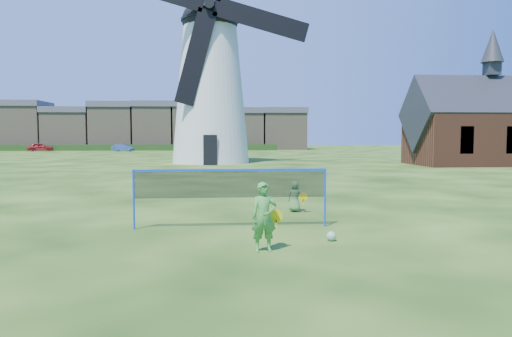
{
  "coord_description": "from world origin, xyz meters",
  "views": [
    {
      "loc": [
        -0.84,
        -12.47,
        2.41
      ],
      "look_at": [
        0.2,
        0.5,
        1.5
      ],
      "focal_mm": 32.75,
      "sensor_mm": 36.0,
      "label": 1
    }
  ],
  "objects_px": {
    "windmill": "(210,82)",
    "player_boy": "(295,196)",
    "chapel": "(490,127)",
    "badminton_net": "(231,185)",
    "car_right": "(123,148)",
    "player_girl": "(264,217)",
    "play_ball": "(331,236)",
    "car_left": "(40,147)"
  },
  "relations": [
    {
      "from": "windmill",
      "to": "player_boy",
      "type": "height_order",
      "value": "windmill"
    },
    {
      "from": "chapel",
      "to": "player_boy",
      "type": "relative_size",
      "value": 13.57
    },
    {
      "from": "windmill",
      "to": "badminton_net",
      "type": "bearing_deg",
      "value": -88.06
    },
    {
      "from": "windmill",
      "to": "player_boy",
      "type": "bearing_deg",
      "value": -83.49
    },
    {
      "from": "car_right",
      "to": "badminton_net",
      "type": "bearing_deg",
      "value": -146.72
    },
    {
      "from": "player_girl",
      "to": "chapel",
      "type": "bearing_deg",
      "value": 47.05
    },
    {
      "from": "badminton_net",
      "to": "car_right",
      "type": "height_order",
      "value": "badminton_net"
    },
    {
      "from": "windmill",
      "to": "badminton_net",
      "type": "height_order",
      "value": "windmill"
    },
    {
      "from": "windmill",
      "to": "play_ball",
      "type": "relative_size",
      "value": 97.83
    },
    {
      "from": "chapel",
      "to": "play_ball",
      "type": "xyz_separation_m",
      "value": [
        -20.01,
        -26.95,
        -3.04
      ]
    },
    {
      "from": "chapel",
      "to": "windmill",
      "type": "bearing_deg",
      "value": 168.88
    },
    {
      "from": "badminton_net",
      "to": "chapel",
      "type": "bearing_deg",
      "value": 48.57
    },
    {
      "from": "windmill",
      "to": "badminton_net",
      "type": "distance_m",
      "value": 30.43
    },
    {
      "from": "windmill",
      "to": "car_left",
      "type": "height_order",
      "value": "windmill"
    },
    {
      "from": "player_girl",
      "to": "car_right",
      "type": "xyz_separation_m",
      "value": [
        -15.98,
        65.02,
        -0.16
      ]
    },
    {
      "from": "badminton_net",
      "to": "car_left",
      "type": "relative_size",
      "value": 1.3
    },
    {
      "from": "chapel",
      "to": "player_boy",
      "type": "xyz_separation_m",
      "value": [
        -20.16,
        -22.77,
        -2.66
      ]
    },
    {
      "from": "windmill",
      "to": "car_left",
      "type": "relative_size",
      "value": 5.56
    },
    {
      "from": "play_ball",
      "to": "player_girl",
      "type": "bearing_deg",
      "value": -152.9
    },
    {
      "from": "player_girl",
      "to": "car_right",
      "type": "bearing_deg",
      "value": 98.78
    },
    {
      "from": "player_girl",
      "to": "play_ball",
      "type": "bearing_deg",
      "value": 22.07
    },
    {
      "from": "player_girl",
      "to": "player_boy",
      "type": "bearing_deg",
      "value": 68.45
    },
    {
      "from": "player_girl",
      "to": "car_right",
      "type": "height_order",
      "value": "player_girl"
    },
    {
      "from": "badminton_net",
      "to": "player_boy",
      "type": "xyz_separation_m",
      "value": [
        2.11,
        2.46,
        -0.65
      ]
    },
    {
      "from": "windmill",
      "to": "car_right",
      "type": "distance_m",
      "value": 36.28
    },
    {
      "from": "player_boy",
      "to": "car_left",
      "type": "distance_m",
      "value": 68.63
    },
    {
      "from": "play_ball",
      "to": "car_left",
      "type": "xyz_separation_m",
      "value": [
        -30.67,
        65.64,
        0.55
      ]
    },
    {
      "from": "player_boy",
      "to": "badminton_net",
      "type": "bearing_deg",
      "value": 71.94
    },
    {
      "from": "windmill",
      "to": "chapel",
      "type": "xyz_separation_m",
      "value": [
        23.28,
        -4.58,
        -4.04
      ]
    },
    {
      "from": "windmill",
      "to": "car_right",
      "type": "height_order",
      "value": "windmill"
    },
    {
      "from": "car_left",
      "to": "windmill",
      "type": "bearing_deg",
      "value": -162.99
    },
    {
      "from": "badminton_net",
      "to": "play_ball",
      "type": "height_order",
      "value": "badminton_net"
    },
    {
      "from": "badminton_net",
      "to": "car_left",
      "type": "xyz_separation_m",
      "value": [
        -28.41,
        63.93,
        -0.48
      ]
    },
    {
      "from": "play_ball",
      "to": "car_left",
      "type": "distance_m",
      "value": 72.46
    },
    {
      "from": "player_boy",
      "to": "play_ball",
      "type": "height_order",
      "value": "player_boy"
    },
    {
      "from": "player_boy",
      "to": "play_ball",
      "type": "bearing_deg",
      "value": 114.6
    },
    {
      "from": "car_left",
      "to": "car_right",
      "type": "height_order",
      "value": "car_left"
    },
    {
      "from": "chapel",
      "to": "badminton_net",
      "type": "height_order",
      "value": "chapel"
    },
    {
      "from": "badminton_net",
      "to": "car_right",
      "type": "distance_m",
      "value": 64.33
    },
    {
      "from": "badminton_net",
      "to": "player_girl",
      "type": "relative_size",
      "value": 3.48
    },
    {
      "from": "windmill",
      "to": "play_ball",
      "type": "height_order",
      "value": "windmill"
    },
    {
      "from": "badminton_net",
      "to": "play_ball",
      "type": "distance_m",
      "value": 3.02
    }
  ]
}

